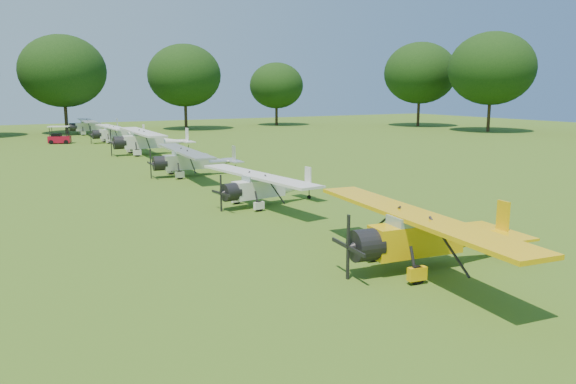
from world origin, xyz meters
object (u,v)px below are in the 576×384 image
(aircraft_2, at_px, (428,232))
(golf_cart, at_px, (59,138))
(aircraft_7, at_px, (92,125))
(aircraft_4, at_px, (192,159))
(aircraft_5, at_px, (149,139))
(aircraft_6, at_px, (117,132))
(aircraft_3, at_px, (266,185))

(aircraft_2, xyz_separation_m, golf_cart, (-4.70, 52.04, -0.59))
(aircraft_7, bearing_deg, golf_cart, -113.28)
(aircraft_4, distance_m, aircraft_7, 39.70)
(aircraft_5, relative_size, golf_cart, 4.69)
(aircraft_5, distance_m, golf_cart, 15.85)
(aircraft_4, height_order, golf_cart, aircraft_4)
(aircraft_4, bearing_deg, aircraft_6, 91.87)
(aircraft_6, distance_m, golf_cart, 6.14)
(aircraft_4, relative_size, aircraft_5, 0.85)
(aircraft_3, relative_size, aircraft_4, 0.92)
(aircraft_3, height_order, golf_cart, golf_cart)
(aircraft_5, bearing_deg, aircraft_2, -89.62)
(aircraft_2, height_order, aircraft_3, aircraft_2)
(aircraft_4, height_order, aircraft_7, aircraft_7)
(aircraft_3, relative_size, aircraft_7, 0.88)
(aircraft_2, xyz_separation_m, aircraft_6, (1.15, 50.25, -0.08))
(aircraft_5, height_order, golf_cart, aircraft_5)
(aircraft_3, relative_size, aircraft_5, 0.78)
(aircraft_7, height_order, golf_cart, aircraft_7)
(aircraft_2, bearing_deg, aircraft_6, 95.44)
(aircraft_6, height_order, golf_cart, aircraft_6)
(aircraft_5, bearing_deg, aircraft_4, -91.95)
(aircraft_4, xyz_separation_m, aircraft_6, (1.04, 27.10, -0.01))
(aircraft_2, height_order, aircraft_5, aircraft_5)
(aircraft_5, bearing_deg, aircraft_7, 92.71)
(aircraft_2, height_order, aircraft_4, aircraft_2)
(aircraft_6, bearing_deg, aircraft_5, -91.71)
(aircraft_7, xyz_separation_m, golf_cart, (-5.53, -10.81, -0.58))
(golf_cart, bearing_deg, aircraft_5, -49.16)
(aircraft_4, bearing_deg, aircraft_3, -86.64)
(aircraft_4, bearing_deg, aircraft_2, -86.22)
(aircraft_3, bearing_deg, aircraft_2, -96.25)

